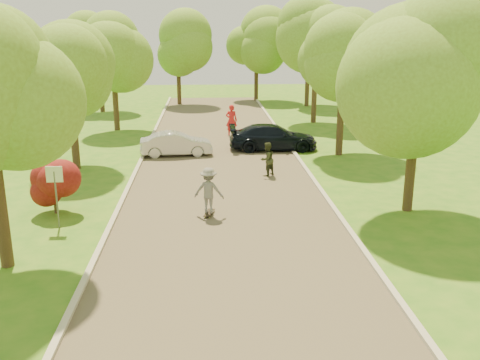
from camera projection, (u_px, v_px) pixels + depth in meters
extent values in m
plane|color=#306D1A|center=(234.00, 275.00, 14.90)|extent=(100.00, 100.00, 0.00)
cube|color=#4C4438|center=(224.00, 190.00, 22.57)|extent=(8.00, 60.00, 0.01)
cube|color=#B2AD9E|center=(127.00, 190.00, 22.30)|extent=(0.18, 60.00, 0.12)
cube|color=#B2AD9E|center=(318.00, 187.00, 22.81)|extent=(0.18, 60.00, 0.12)
cylinder|color=#59595E|center=(57.00, 200.00, 18.10)|extent=(0.06, 0.06, 2.00)
cube|color=white|center=(54.00, 174.00, 17.85)|extent=(0.55, 0.04, 0.55)
cylinder|color=#382619|center=(55.00, 204.00, 19.69)|extent=(0.12, 0.12, 0.70)
sphere|color=#590F0F|center=(53.00, 185.00, 19.48)|extent=(1.70, 1.70, 1.70)
cylinder|color=#382619|center=(0.00, 207.00, 14.96)|extent=(0.36, 0.36, 3.60)
sphere|color=olive|center=(9.00, 66.00, 13.92)|extent=(3.45, 3.45, 3.45)
cylinder|color=#382619|center=(74.00, 137.00, 25.53)|extent=(0.36, 0.36, 3.15)
sphere|color=olive|center=(69.00, 77.00, 24.74)|extent=(4.20, 4.20, 4.20)
sphere|color=olive|center=(82.00, 63.00, 24.61)|extent=(3.15, 3.15, 3.15)
cylinder|color=#382619|center=(116.00, 101.00, 35.05)|extent=(0.36, 0.36, 3.83)
sphere|color=olive|center=(112.00, 49.00, 34.12)|extent=(4.80, 4.80, 4.80)
sphere|color=olive|center=(123.00, 37.00, 33.96)|extent=(3.60, 3.60, 3.60)
cylinder|color=#382619|center=(411.00, 161.00, 19.59)|extent=(0.36, 0.36, 3.83)
sphere|color=olive|center=(420.00, 66.00, 18.64)|extent=(5.00, 5.00, 5.00)
sphere|color=olive|center=(443.00, 44.00, 18.47)|extent=(3.75, 3.75, 3.75)
cylinder|color=#382619|center=(340.00, 124.00, 28.25)|extent=(0.36, 0.36, 3.38)
sphere|color=olive|center=(343.00, 66.00, 27.41)|extent=(4.40, 4.40, 4.40)
sphere|color=olive|center=(357.00, 53.00, 27.27)|extent=(3.30, 3.30, 3.30)
cylinder|color=#382619|center=(314.00, 94.00, 37.78)|extent=(0.36, 0.36, 4.05)
sphere|color=olive|center=(316.00, 42.00, 36.78)|extent=(5.20, 5.20, 5.20)
sphere|color=olive|center=(328.00, 30.00, 36.61)|extent=(3.90, 3.90, 3.90)
cylinder|color=#382619|center=(101.00, 89.00, 42.60)|extent=(0.36, 0.36, 3.60)
sphere|color=olive|center=(98.00, 47.00, 41.68)|extent=(5.00, 5.00, 5.00)
sphere|color=olive|center=(107.00, 37.00, 41.52)|extent=(3.75, 3.75, 3.75)
cylinder|color=#382619|center=(307.00, 84.00, 45.54)|extent=(0.36, 0.36, 3.83)
sphere|color=olive|center=(309.00, 42.00, 44.59)|extent=(5.00, 5.00, 5.00)
sphere|color=olive|center=(318.00, 33.00, 44.43)|extent=(3.75, 3.75, 3.75)
cylinder|color=#382619|center=(179.00, 85.00, 46.84)|extent=(0.36, 0.36, 3.38)
sphere|color=olive|center=(178.00, 48.00, 45.97)|extent=(4.80, 4.80, 4.80)
sphere|color=olive|center=(186.00, 39.00, 45.81)|extent=(3.60, 3.60, 3.60)
cylinder|color=#382619|center=(256.00, 81.00, 49.16)|extent=(0.36, 0.36, 3.60)
sphere|color=olive|center=(256.00, 44.00, 48.24)|extent=(5.00, 5.00, 5.00)
sphere|color=olive|center=(265.00, 35.00, 48.08)|extent=(3.75, 3.75, 3.75)
imported|color=#BCBBC1|center=(176.00, 144.00, 28.42)|extent=(3.89, 1.64, 1.25)
imported|color=black|center=(273.00, 137.00, 29.72)|extent=(4.91, 2.07, 1.41)
cube|color=black|center=(209.00, 213.00, 19.53)|extent=(0.44, 0.90, 0.02)
cylinder|color=#BFCC4C|center=(213.00, 212.00, 19.82)|extent=(0.04, 0.07, 0.07)
cylinder|color=#BFCC4C|center=(209.00, 211.00, 19.85)|extent=(0.04, 0.07, 0.07)
cylinder|color=#BFCC4C|center=(209.00, 217.00, 19.24)|extent=(0.04, 0.07, 0.07)
cylinder|color=#BFCC4C|center=(205.00, 217.00, 19.27)|extent=(0.04, 0.07, 0.07)
imported|color=slate|center=(209.00, 190.00, 19.29)|extent=(1.21, 0.87, 1.69)
imported|color=red|center=(231.00, 120.00, 33.44)|extent=(0.77, 0.56, 1.95)
imported|color=#2D341F|center=(267.00, 159.00, 24.47)|extent=(0.97, 0.96, 1.58)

